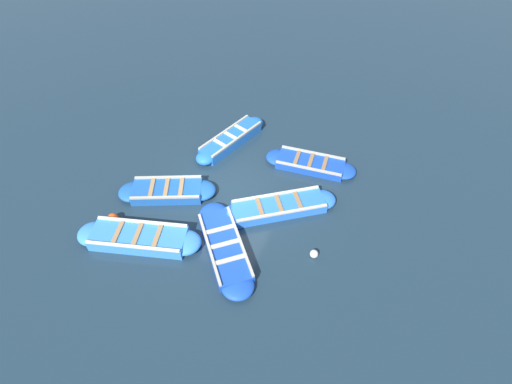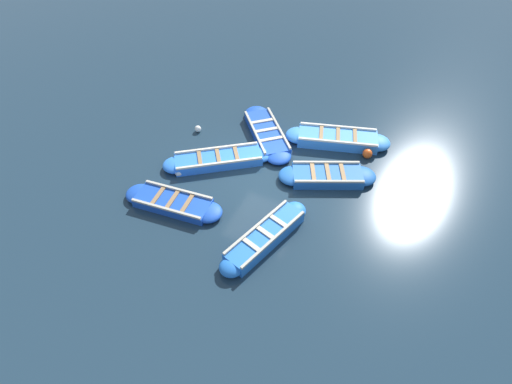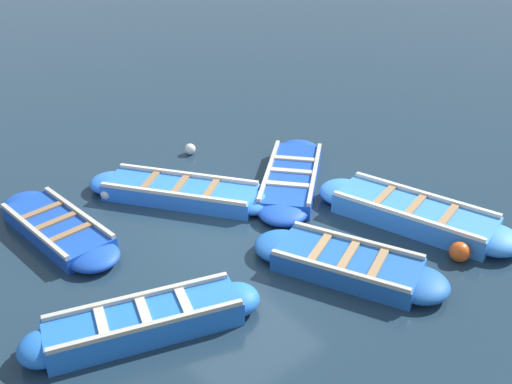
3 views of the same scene
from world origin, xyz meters
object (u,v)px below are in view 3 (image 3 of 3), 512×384
(boat_centre, at_px, (181,192))
(boat_bow_out, at_px, (347,264))
(boat_inner_gap, at_px, (414,214))
(boat_far_corner, at_px, (57,228))
(boat_outer_left, at_px, (291,178))
(buoy_white_drifting, at_px, (460,252))
(boat_outer_right, at_px, (145,322))
(buoy_orange_near, at_px, (190,149))
(buoy_yellow_far, at_px, (107,194))

(boat_centre, distance_m, boat_bow_out, 3.88)
(boat_centre, distance_m, boat_inner_gap, 4.56)
(boat_centre, relative_size, boat_far_corner, 1.08)
(boat_outer_left, distance_m, buoy_white_drifting, 3.84)
(boat_outer_right, relative_size, boat_outer_left, 1.03)
(boat_centre, height_order, buoy_white_drifting, boat_centre)
(boat_bow_out, xyz_separation_m, buoy_orange_near, (-0.49, -5.42, -0.04))
(boat_outer_left, bearing_deg, boat_centre, -23.83)
(boat_far_corner, xyz_separation_m, buoy_white_drifting, (-5.00, 5.08, 0.03))
(boat_centre, height_order, buoy_yellow_far, boat_centre)
(boat_bow_out, xyz_separation_m, boat_outer_left, (-1.33, -2.85, -0.02))
(boat_inner_gap, xyz_separation_m, buoy_yellow_far, (4.05, -4.47, -0.07))
(boat_far_corner, distance_m, buoy_yellow_far, 1.44)
(boat_outer_right, height_order, boat_outer_left, boat_outer_right)
(boat_outer_right, xyz_separation_m, boat_far_corner, (-0.06, -3.26, -0.06))
(boat_far_corner, height_order, boat_outer_left, boat_outer_left)
(boat_bow_out, height_order, boat_far_corner, boat_bow_out)
(buoy_orange_near, bearing_deg, boat_outer_right, 50.12)
(buoy_orange_near, xyz_separation_m, buoy_white_drifting, (-1.25, 6.39, 0.05))
(buoy_orange_near, xyz_separation_m, buoy_yellow_far, (2.46, 0.68, -0.00))
(boat_inner_gap, bearing_deg, boat_outer_left, -73.69)
(buoy_white_drifting, bearing_deg, buoy_yellow_far, -57.04)
(boat_bow_out, height_order, buoy_white_drifting, boat_bow_out)
(boat_centre, distance_m, buoy_white_drifting, 5.41)
(boat_inner_gap, distance_m, buoy_white_drifting, 1.29)
(boat_inner_gap, distance_m, boat_outer_left, 2.69)
(boat_centre, height_order, boat_far_corner, boat_centre)
(boat_bow_out, relative_size, boat_far_corner, 1.00)
(buoy_orange_near, bearing_deg, buoy_white_drifting, 101.03)
(boat_bow_out, distance_m, buoy_white_drifting, 1.99)
(boat_inner_gap, bearing_deg, boat_bow_out, 7.39)
(boat_centre, height_order, boat_outer_left, boat_centre)
(buoy_orange_near, bearing_deg, boat_inner_gap, 107.20)
(buoy_orange_near, relative_size, buoy_white_drifting, 0.72)
(buoy_orange_near, bearing_deg, boat_outer_left, 108.09)
(boat_bow_out, bearing_deg, boat_outer_right, -14.40)
(buoy_white_drifting, bearing_deg, boat_centre, -61.86)
(boat_outer_right, distance_m, boat_centre, 3.87)
(boat_bow_out, bearing_deg, buoy_orange_near, -95.19)
(boat_inner_gap, relative_size, boat_far_corner, 1.17)
(boat_bow_out, relative_size, buoy_yellow_far, 13.62)
(buoy_yellow_far, xyz_separation_m, buoy_white_drifting, (-3.70, 5.71, 0.05))
(boat_inner_gap, bearing_deg, buoy_yellow_far, -47.82)
(boat_outer_right, bearing_deg, boat_centre, -130.48)
(boat_outer_right, bearing_deg, boat_far_corner, -91.07)
(boat_far_corner, xyz_separation_m, buoy_yellow_far, (-1.30, -0.63, -0.02))
(boat_centre, relative_size, buoy_yellow_far, 14.68)
(boat_centre, relative_size, buoy_orange_near, 14.44)
(boat_centre, distance_m, boat_outer_left, 2.34)
(boat_outer_left, bearing_deg, buoy_white_drifting, 96.07)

